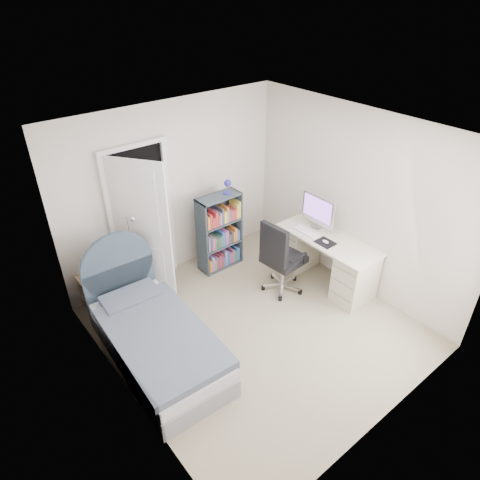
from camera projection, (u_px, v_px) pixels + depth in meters
room_shell at (258, 245)px, 4.78m from camera, size 3.50×3.70×2.60m
door at (141, 225)px, 5.57m from camera, size 0.92×0.69×2.06m
bed at (154, 337)px, 4.91m from camera, size 1.04×2.04×1.23m
nightstand at (96, 284)px, 5.54m from camera, size 0.42×0.42×0.61m
floor_lamp at (136, 266)px, 5.68m from camera, size 0.18×0.18×1.28m
bookcase at (220, 235)px, 6.32m from camera, size 0.66×0.28×1.40m
desk at (325, 257)px, 6.07m from camera, size 0.60×1.49×1.22m
office_chair at (280, 255)px, 5.74m from camera, size 0.58×0.59×1.11m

